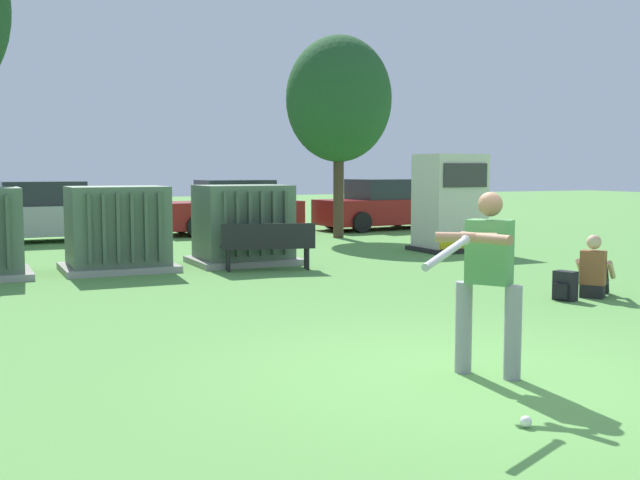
# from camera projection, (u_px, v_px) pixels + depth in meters

# --- Properties ---
(ground_plane) EXTENTS (96.00, 96.00, 0.00)m
(ground_plane) POSITION_uv_depth(u_px,v_px,m) (470.00, 377.00, 7.27)
(ground_plane) COLOR #5B9947
(transformer_mid_west) EXTENTS (2.10, 1.70, 1.62)m
(transformer_mid_west) POSITION_uv_depth(u_px,v_px,m) (118.00, 230.00, 14.82)
(transformer_mid_west) COLOR #9E9B93
(transformer_mid_west) RESTS_ON ground
(transformer_mid_east) EXTENTS (2.10, 1.70, 1.62)m
(transformer_mid_east) POSITION_uv_depth(u_px,v_px,m) (243.00, 225.00, 15.93)
(transformer_mid_east) COLOR #9E9B93
(transformer_mid_east) RESTS_ON ground
(generator_enclosure) EXTENTS (1.60, 1.40, 2.30)m
(generator_enclosure) POSITION_uv_depth(u_px,v_px,m) (450.00, 203.00, 18.36)
(generator_enclosure) COLOR #262626
(generator_enclosure) RESTS_ON ground
(park_bench) EXTENTS (1.84, 0.81, 0.92)m
(park_bench) POSITION_uv_depth(u_px,v_px,m) (268.00, 243.00, 14.80)
(park_bench) COLOR black
(park_bench) RESTS_ON ground
(batter) EXTENTS (1.46, 1.12, 1.74)m
(batter) POSITION_uv_depth(u_px,v_px,m) (487.00, 274.00, 7.17)
(batter) COLOR gray
(batter) RESTS_ON ground
(sports_ball) EXTENTS (0.09, 0.09, 0.09)m
(sports_ball) POSITION_uv_depth(u_px,v_px,m) (526.00, 422.00, 5.84)
(sports_ball) COLOR white
(sports_ball) RESTS_ON ground
(seated_spectator) EXTENTS (0.78, 0.69, 0.96)m
(seated_spectator) POSITION_uv_depth(u_px,v_px,m) (594.00, 272.00, 11.80)
(seated_spectator) COLOR black
(seated_spectator) RESTS_ON ground
(backpack) EXTENTS (0.33, 0.37, 0.44)m
(backpack) POSITION_uv_depth(u_px,v_px,m) (565.00, 286.00, 11.47)
(backpack) COLOR black
(backpack) RESTS_ON ground
(tree_center_left) EXTENTS (2.97, 2.97, 5.67)m
(tree_center_left) POSITION_uv_depth(u_px,v_px,m) (339.00, 100.00, 21.61)
(tree_center_left) COLOR #4C3828
(tree_center_left) RESTS_ON ground
(parked_car_leftmost) EXTENTS (4.22, 1.95, 1.62)m
(parked_car_leftmost) POSITION_uv_depth(u_px,v_px,m) (39.00, 214.00, 20.73)
(parked_car_leftmost) COLOR #B2B2B7
(parked_car_leftmost) RESTS_ON ground
(parked_car_left_of_center) EXTENTS (4.24, 2.00, 1.62)m
(parked_car_left_of_center) POSITION_uv_depth(u_px,v_px,m) (232.00, 209.00, 23.34)
(parked_car_left_of_center) COLOR maroon
(parked_car_left_of_center) RESTS_ON ground
(parked_car_right_of_center) EXTENTS (4.35, 2.24, 1.62)m
(parked_car_right_of_center) POSITION_uv_depth(u_px,v_px,m) (381.00, 206.00, 25.04)
(parked_car_right_of_center) COLOR maroon
(parked_car_right_of_center) RESTS_ON ground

